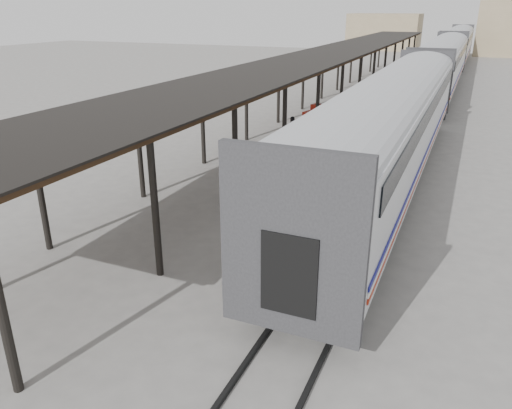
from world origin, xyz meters
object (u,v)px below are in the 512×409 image
object	(u,v)px
baggage_cart	(265,245)
porter	(258,216)
luggage_tug	(315,117)
pedestrian	(292,133)

from	to	relation	value
baggage_cart	porter	distance (m)	1.34
baggage_cart	luggage_tug	world-z (taller)	luggage_tug
luggage_tug	pedestrian	distance (m)	5.44
luggage_tug	porter	bearing A→B (deg)	-62.65
pedestrian	luggage_tug	bearing A→B (deg)	-109.27
baggage_cart	pedestrian	world-z (taller)	pedestrian
baggage_cart	porter	xyz separation A→B (m)	(0.05, -0.65, 1.17)
porter	pedestrian	size ratio (longest dim) A/B	1.11
baggage_cart	pedestrian	size ratio (longest dim) A/B	1.53
baggage_cart	luggage_tug	distance (m)	18.35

